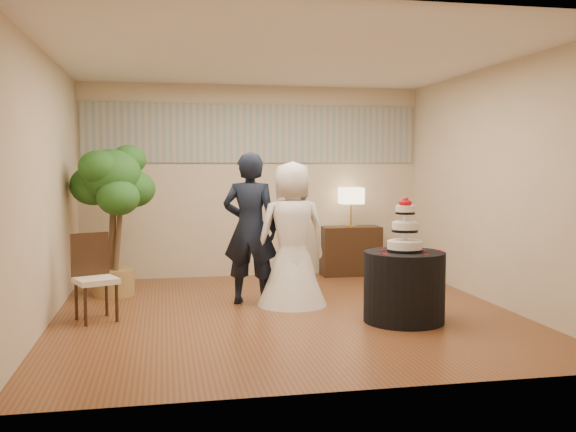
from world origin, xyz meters
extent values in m
cube|color=brown|center=(0.00, 0.00, 0.00)|extent=(5.00, 5.00, 0.00)
cube|color=white|center=(0.00, 0.00, 2.80)|extent=(5.00, 5.00, 0.00)
cube|color=beige|center=(0.00, 2.50, 1.40)|extent=(5.00, 0.06, 2.80)
cube|color=beige|center=(0.00, -2.50, 1.40)|extent=(5.00, 0.06, 2.80)
cube|color=beige|center=(-2.50, 0.00, 1.40)|extent=(0.06, 5.00, 2.80)
cube|color=beige|center=(2.50, 0.00, 1.40)|extent=(0.06, 5.00, 2.80)
cube|color=#989B91|center=(0.00, 2.48, 2.10)|extent=(4.90, 0.02, 0.85)
imported|color=black|center=(-0.32, 0.57, 0.90)|extent=(0.76, 0.62, 1.79)
imported|color=white|center=(0.15, 0.42, 0.84)|extent=(0.89, 0.89, 1.68)
cylinder|color=black|center=(1.14, -0.61, 0.37)|extent=(1.11, 1.11, 0.74)
cube|color=black|center=(1.42, 2.25, 0.36)|extent=(0.88, 0.41, 0.73)
camera|label=1|loc=(-1.32, -6.88, 1.64)|focal=40.00mm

